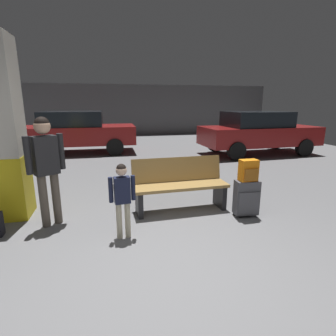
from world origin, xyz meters
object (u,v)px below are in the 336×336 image
object	(u,v)px
parked_car_side	(258,132)
adult	(46,160)
child	(122,193)
parked_car_far	(76,131)
bench	(180,185)
backpack_bright	(249,171)
suitcase	(247,198)
structural_pillar	(1,132)

from	to	relation	value
parked_car_side	adult	bearing A→B (deg)	-143.96
child	parked_car_far	world-z (taller)	parked_car_far
bench	backpack_bright	distance (m)	1.16
suitcase	parked_car_side	distance (m)	5.81
bench	suitcase	xyz separation A→B (m)	(0.97, -0.55, -0.12)
suitcase	parked_car_side	size ratio (longest dim) A/B	0.15
child	adult	size ratio (longest dim) A/B	0.64
child	adult	distance (m)	1.28
adult	parked_car_side	distance (m)	7.61
adult	parked_car_side	size ratio (longest dim) A/B	0.39
structural_pillar	suitcase	distance (m)	3.96
backpack_bright	parked_car_far	distance (m)	7.30
bench	parked_car_far	world-z (taller)	parked_car_far
child	structural_pillar	bearing A→B (deg)	146.43
backpack_bright	adult	bearing A→B (deg)	172.53
structural_pillar	suitcase	world-z (taller)	structural_pillar
bench	parked_car_far	bearing A→B (deg)	110.47
parked_car_side	structural_pillar	bearing A→B (deg)	-149.74
structural_pillar	backpack_bright	bearing A→B (deg)	-13.40
backpack_bright	adult	size ratio (longest dim) A/B	0.21
bench	adult	world-z (taller)	adult
bench	backpack_bright	bearing A→B (deg)	-29.41
parked_car_far	adult	bearing A→B (deg)	-88.25
adult	parked_car_side	bearing A→B (deg)	36.04
structural_pillar	parked_car_side	xyz separation A→B (m)	(6.84, 3.99, -0.57)
suitcase	parked_car_far	world-z (taller)	parked_car_far
backpack_bright	parked_car_far	bearing A→B (deg)	116.10
adult	suitcase	bearing A→B (deg)	-7.47
structural_pillar	backpack_bright	world-z (taller)	structural_pillar
structural_pillar	parked_car_side	distance (m)	7.94
parked_car_side	bench	bearing A→B (deg)	-133.44
bench	parked_car_side	distance (m)	5.97
child	adult	xyz separation A→B (m)	(-1.03, 0.65, 0.36)
child	parked_car_side	world-z (taller)	parked_car_side
structural_pillar	parked_car_far	distance (m)	5.72
suitcase	structural_pillar	bearing A→B (deg)	166.60
adult	parked_car_far	bearing A→B (deg)	91.75
suitcase	backpack_bright	xyz separation A→B (m)	(0.00, -0.00, 0.45)
adult	backpack_bright	bearing A→B (deg)	-7.47
child	parked_car_side	xyz separation A→B (m)	(5.12, 5.13, 0.16)
child	parked_car_side	bearing A→B (deg)	45.08
bench	parked_car_side	xyz separation A→B (m)	(4.10, 4.33, 0.36)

